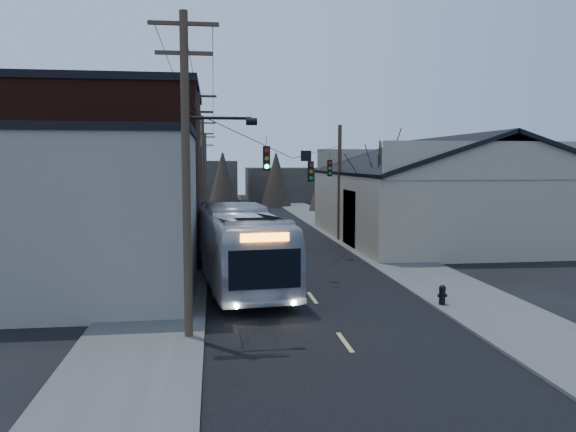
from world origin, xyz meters
The scene contains 15 objects.
ground centered at (0.00, 0.00, 0.00)m, with size 160.00×160.00×0.00m, color black.
road_surface centered at (0.00, 30.00, 0.01)m, with size 9.00×110.00×0.02m, color black.
sidewalk_left centered at (-6.50, 30.00, 0.06)m, with size 4.00×110.00×0.12m, color #474744.
sidewalk_right centered at (6.50, 30.00, 0.06)m, with size 4.00×110.00×0.12m, color #474744.
building_clapboard centered at (-9.00, 9.00, 3.50)m, with size 8.00×8.00×7.00m, color gray.
building_brick centered at (-10.00, 20.00, 5.00)m, with size 10.00×12.00×10.00m, color black.
building_left_far centered at (-9.50, 36.00, 3.50)m, with size 9.00×14.00×7.00m, color #302B26.
warehouse centered at (13.00, 25.00, 2.70)m, with size 16.16×20.60×7.73m.
building_far_left centered at (-6.00, 65.00, 3.00)m, with size 10.00×12.00×6.00m, color #302B26.
building_far_right centered at (7.00, 70.00, 2.50)m, with size 12.00×14.00×5.00m, color #302B26.
bare_tree centered at (6.50, 20.00, 3.60)m, with size 0.40×0.40×7.20m, color black.
utility_lines centered at (-3.11, 24.14, 4.95)m, with size 11.24×45.28×10.50m.
bus centered at (-2.97, 11.40, 1.85)m, with size 3.11×13.28×3.70m, color #ACAFB9.
parked_car centered at (-3.36, 37.31, 0.72)m, with size 1.53×4.38×1.44m, color #ACAFB4.
fire_hydrant centered at (4.89, 5.81, 0.55)m, with size 0.39×0.27×0.80m.
Camera 1 is at (-4.13, -15.21, 5.79)m, focal length 35.00 mm.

